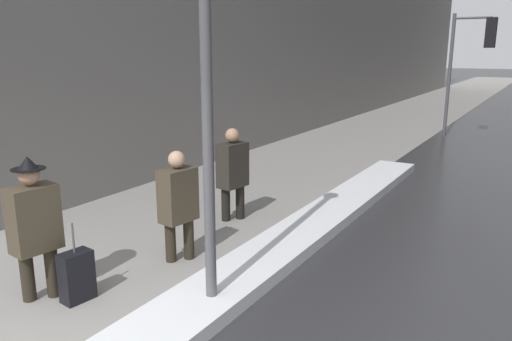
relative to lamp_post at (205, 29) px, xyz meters
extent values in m
cube|color=gray|center=(-2.33, 13.18, -3.01)|extent=(4.00, 80.00, 0.01)
cube|color=white|center=(-0.08, 2.71, -2.93)|extent=(0.83, 10.09, 0.17)
cylinder|color=#515156|center=(0.00, 0.00, -0.60)|extent=(0.12, 0.12, 4.84)
cylinder|color=#515156|center=(0.00, 13.12, -1.06)|extent=(0.11, 0.11, 3.92)
cylinder|color=#515156|center=(0.55, 13.09, 0.75)|extent=(1.10, 0.13, 0.07)
cube|color=black|center=(1.10, 13.06, 0.30)|extent=(0.31, 0.22, 0.90)
sphere|color=red|center=(1.11, 13.18, 0.59)|extent=(0.19, 0.19, 0.19)
sphere|color=orange|center=(1.11, 13.18, 0.30)|extent=(0.19, 0.19, 0.19)
sphere|color=green|center=(1.11, 13.18, 0.01)|extent=(0.19, 0.19, 0.19)
cylinder|color=#2A241B|center=(-1.76, -0.71, -2.59)|extent=(0.15, 0.15, 0.86)
cylinder|color=#2A241B|center=(-1.91, -0.93, -2.59)|extent=(0.15, 0.15, 0.86)
cube|color=#473D2D|center=(-1.84, -0.82, -2.04)|extent=(0.37, 0.56, 0.76)
sphere|color=tan|center=(-1.84, -0.82, -1.53)|extent=(0.23, 0.23, 0.23)
cylinder|color=black|center=(-1.84, -0.82, -1.46)|extent=(0.36, 0.36, 0.01)
cone|color=black|center=(-1.84, -0.82, -1.39)|extent=(0.22, 0.22, 0.14)
cylinder|color=#2A241B|center=(-1.07, 0.96, -2.61)|extent=(0.14, 0.14, 0.82)
cylinder|color=#2A241B|center=(-1.22, 0.75, -2.61)|extent=(0.14, 0.14, 0.82)
cube|color=#473D2D|center=(-1.15, 0.85, -2.08)|extent=(0.36, 0.53, 0.72)
sphere|color=tan|center=(-1.15, 0.85, -1.59)|extent=(0.22, 0.22, 0.22)
cylinder|color=black|center=(-1.37, 2.73, -2.60)|extent=(0.15, 0.15, 0.84)
cylinder|color=black|center=(-1.52, 2.52, -2.60)|extent=(0.15, 0.15, 0.84)
cube|color=#2D2823|center=(-1.44, 2.62, -2.06)|extent=(0.37, 0.55, 0.74)
sphere|color=tan|center=(-1.44, 2.62, -1.56)|extent=(0.23, 0.23, 0.23)
cube|color=black|center=(-1.43, -0.64, -2.72)|extent=(0.27, 0.39, 0.60)
cylinder|color=#4C4C51|center=(-1.43, -0.64, -2.24)|extent=(0.02, 0.02, 0.35)
camera|label=1|loc=(3.02, -4.09, -0.19)|focal=35.00mm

